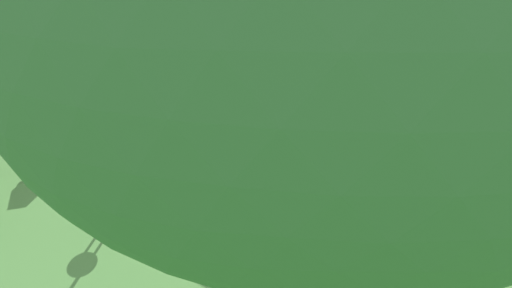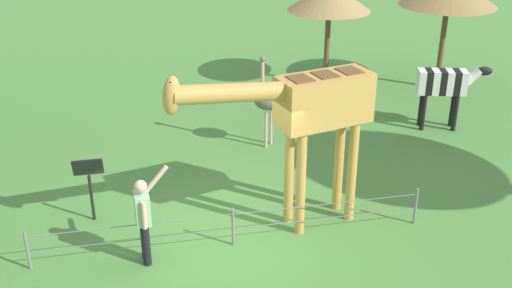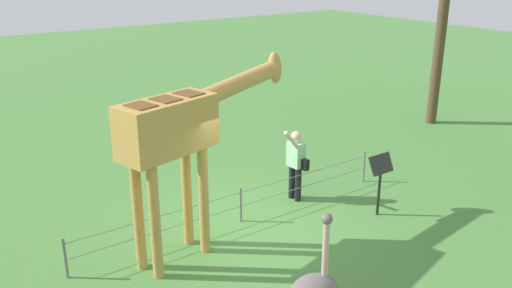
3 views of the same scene
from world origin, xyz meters
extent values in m
plane|color=#4C843D|center=(0.00, 0.00, 0.00)|extent=(60.00, 60.00, 0.00)
cylinder|color=#C69347|center=(-1.27, 0.09, 1.02)|extent=(0.18, 0.18, 2.03)
cylinder|color=#C69347|center=(-1.17, -0.33, 1.02)|extent=(0.18, 0.18, 2.03)
cylinder|color=#C69347|center=(-2.34, -0.18, 1.02)|extent=(0.18, 0.18, 2.03)
cylinder|color=#C69347|center=(-2.23, -0.60, 1.02)|extent=(0.18, 0.18, 2.03)
cube|color=#C69347|center=(-1.75, -0.26, 2.48)|extent=(1.82, 1.10, 0.90)
cube|color=brown|center=(-1.27, -0.13, 2.94)|extent=(0.46, 0.51, 0.02)
cube|color=brown|center=(-1.75, -0.26, 2.94)|extent=(0.46, 0.51, 0.02)
cube|color=brown|center=(-2.24, -0.38, 2.94)|extent=(0.46, 0.51, 0.02)
cylinder|color=#C69347|center=(-0.11, 0.16, 2.88)|extent=(2.25, 0.86, 0.58)
ellipsoid|color=#C69347|center=(0.96, 0.43, 3.01)|extent=(0.41, 0.34, 0.67)
cylinder|color=brown|center=(0.96, 0.49, 3.19)|extent=(0.05, 0.05, 0.14)
cylinder|color=brown|center=(0.96, 0.37, 3.19)|extent=(0.05, 0.05, 0.14)
cylinder|color=black|center=(1.56, 0.33, 0.39)|extent=(0.14, 0.14, 0.78)
cylinder|color=black|center=(1.54, 0.53, 0.39)|extent=(0.14, 0.14, 0.78)
cube|color=#93C699|center=(1.55, 0.43, 1.06)|extent=(0.27, 0.38, 0.55)
sphere|color=#D8AD8C|center=(1.55, 0.43, 1.47)|extent=(0.22, 0.22, 0.22)
cylinder|color=#D8AD8C|center=(1.28, 0.25, 1.49)|extent=(0.43, 0.11, 0.46)
cylinder|color=#D8AD8C|center=(1.53, 0.65, 1.05)|extent=(0.08, 0.08, 0.50)
cube|color=black|center=(1.62, 0.21, 0.88)|extent=(0.13, 0.21, 0.24)
cylinder|color=black|center=(-6.46, -3.94, 0.47)|extent=(0.12, 0.12, 0.95)
cylinder|color=black|center=(-6.38, -3.65, 0.47)|extent=(0.12, 0.12, 0.95)
cylinder|color=black|center=(-5.69, -4.15, 0.47)|extent=(0.12, 0.12, 0.95)
cylinder|color=black|center=(-5.61, -3.86, 0.47)|extent=(0.12, 0.12, 0.95)
cube|color=silver|center=(-5.54, -4.03, 1.25)|extent=(0.28, 0.47, 0.60)
cube|color=black|center=(-5.71, -3.99, 1.25)|extent=(0.28, 0.47, 0.60)
cube|color=silver|center=(-5.87, -3.94, 1.25)|extent=(0.28, 0.47, 0.60)
cube|color=black|center=(-6.04, -3.90, 1.25)|extent=(0.28, 0.47, 0.60)
cube|color=silver|center=(-6.20, -3.85, 1.25)|extent=(0.28, 0.47, 0.60)
cube|color=black|center=(-6.37, -3.81, 1.25)|extent=(0.28, 0.47, 0.60)
cube|color=silver|center=(-6.53, -3.77, 1.25)|extent=(0.28, 0.47, 0.60)
cylinder|color=silver|center=(-6.76, -3.70, 1.40)|extent=(0.48, 0.31, 0.47)
ellipsoid|color=black|center=(-7.00, -3.64, 1.55)|extent=(0.43, 0.28, 0.22)
cylinder|color=#CC9E93|center=(-1.48, -3.67, 0.45)|extent=(0.07, 0.07, 0.90)
cylinder|color=#CC9E93|center=(-1.64, -3.83, 0.45)|extent=(0.07, 0.07, 0.90)
ellipsoid|color=#66605B|center=(-1.56, -3.75, 1.18)|extent=(0.70, 0.56, 0.49)
cylinder|color=#CC9E93|center=(-1.41, -3.75, 1.73)|extent=(0.08, 0.08, 0.80)
sphere|color=#66605B|center=(-1.41, -3.75, 2.18)|extent=(0.14, 0.14, 0.14)
cylinder|color=brown|center=(-4.26, -7.73, 1.14)|extent=(0.16, 0.16, 2.28)
cylinder|color=brown|center=(-7.48, -6.73, 1.25)|extent=(0.16, 0.16, 2.49)
cylinder|color=black|center=(2.48, -1.15, 0.47)|extent=(0.06, 0.06, 0.95)
cube|color=#2D2D2D|center=(2.48, -1.15, 1.13)|extent=(0.56, 0.21, 0.38)
cylinder|color=slate|center=(-3.50, 0.25, 0.38)|extent=(0.05, 0.05, 0.75)
cylinder|color=slate|center=(0.00, 0.25, 0.38)|extent=(0.05, 0.05, 0.75)
cylinder|color=slate|center=(3.50, 0.25, 0.38)|extent=(0.05, 0.05, 0.75)
cube|color=slate|center=(0.00, 0.25, 0.64)|extent=(7.00, 0.01, 0.01)
cube|color=slate|center=(0.00, 0.25, 0.34)|extent=(7.00, 0.01, 0.01)
camera|label=1|loc=(9.23, -6.95, 6.08)|focal=35.08mm
camera|label=2|loc=(1.49, 9.42, 6.35)|focal=43.12mm
camera|label=3|loc=(-5.41, -7.96, 5.19)|focal=37.97mm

